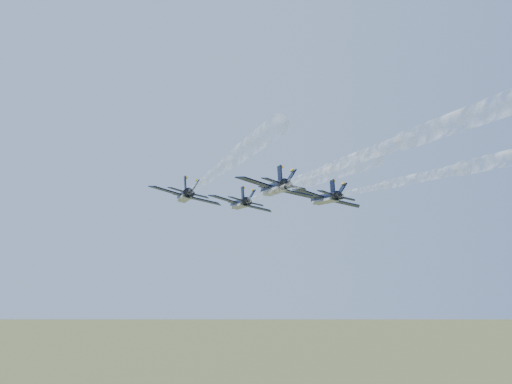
{
  "coord_description": "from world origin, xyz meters",
  "views": [
    {
      "loc": [
        -4.07,
        -98.71,
        81.02
      ],
      "look_at": [
        0.82,
        3.93,
        93.06
      ],
      "focal_mm": 45.0,
      "sensor_mm": 36.0,
      "label": 1
    }
  ],
  "objects_px": {
    "jet_lead": "(240,204)",
    "jet_left": "(185,196)",
    "jet_slot": "(274,188)",
    "jet_right": "(325,198)"
  },
  "relations": [
    {
      "from": "jet_lead",
      "to": "jet_left",
      "type": "bearing_deg",
      "value": -135.62
    },
    {
      "from": "jet_slot",
      "to": "jet_lead",
      "type": "bearing_deg",
      "value": 91.59
    },
    {
      "from": "jet_right",
      "to": "jet_left",
      "type": "bearing_deg",
      "value": 177.71
    },
    {
      "from": "jet_slot",
      "to": "jet_right",
      "type": "bearing_deg",
      "value": 45.97
    },
    {
      "from": "jet_slot",
      "to": "jet_left",
      "type": "bearing_deg",
      "value": 131.91
    },
    {
      "from": "jet_lead",
      "to": "jet_slot",
      "type": "xyz_separation_m",
      "value": [
        4.31,
        -22.56,
        0.0
      ]
    },
    {
      "from": "jet_left",
      "to": "jet_slot",
      "type": "xyz_separation_m",
      "value": [
        13.14,
        -10.58,
        0.0
      ]
    },
    {
      "from": "jet_right",
      "to": "jet_lead",
      "type": "bearing_deg",
      "value": 136.47
    },
    {
      "from": "jet_lead",
      "to": "jet_left",
      "type": "height_order",
      "value": "same"
    },
    {
      "from": "jet_lead",
      "to": "jet_slot",
      "type": "bearing_deg",
      "value": -88.41
    }
  ]
}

